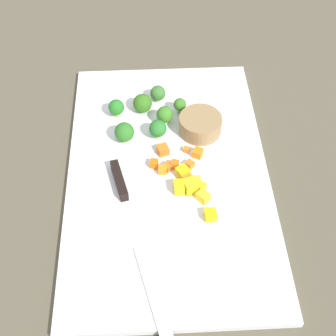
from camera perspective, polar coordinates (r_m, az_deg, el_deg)
The scene contains 27 objects.
ground_plane at distance 0.84m, azimuth 0.00°, elevation -0.96°, with size 4.00×4.00×0.00m, color brown.
cutting_board at distance 0.84m, azimuth 0.00°, elevation -0.70°, with size 0.56×0.34×0.01m, color white.
prep_bowl at distance 0.89m, azimuth 3.82°, elevation 5.12°, with size 0.08×0.08×0.03m, color olive.
chef_knife at distance 0.77m, azimuth -4.52°, elevation -5.53°, with size 0.34×0.10×0.02m.
carrot_dice_0 at distance 0.85m, azimuth 3.54°, elevation 1.77°, with size 0.02×0.02×0.01m, color orange.
carrot_dice_1 at distance 0.81m, azimuth 2.37°, elevation -1.38°, with size 0.02×0.02×0.02m, color orange.
carrot_dice_2 at distance 0.84m, azimuth -1.66°, elevation 0.53°, with size 0.01×0.01×0.01m, color orange.
carrot_dice_3 at distance 0.83m, azimuth -0.65°, elevation -0.36°, with size 0.01×0.01×0.01m, color orange.
carrot_dice_4 at distance 0.84m, azimuth 0.80°, elevation 0.43°, with size 0.01×0.01×0.01m, color orange.
carrot_dice_5 at distance 0.83m, azimuth -0.04°, elevation 0.16°, with size 0.02×0.01×0.01m, color orange.
carrot_dice_6 at distance 0.84m, azimuth 2.58°, elevation 0.43°, with size 0.01×0.01×0.01m, color orange.
carrot_dice_7 at distance 0.86m, azimuth -0.60°, elevation 2.14°, with size 0.02×0.02×0.01m, color orange.
carrot_dice_8 at distance 0.86m, azimuth 2.16°, elevation 2.19°, with size 0.01×0.01×0.01m, color orange.
pepper_dice_0 at distance 0.81m, azimuth 3.89°, elevation -2.20°, with size 0.02×0.02×0.01m, color yellow.
pepper_dice_1 at distance 0.80m, azimuth 1.29°, elevation -2.28°, with size 0.02×0.02×0.02m, color yellow.
pepper_dice_2 at distance 0.80m, azimuth 2.62°, elevation -2.15°, with size 0.02×0.02×0.02m, color yellow.
pepper_dice_3 at distance 0.82m, azimuth 3.44°, elevation -1.42°, with size 0.01×0.01×0.01m, color yellow.
pepper_dice_4 at distance 0.77m, azimuth 5.01°, elevation -5.52°, with size 0.02×0.02×0.02m, color yellow.
pepper_dice_5 at distance 0.82m, azimuth 1.72°, elevation -0.49°, with size 0.02×0.02×0.02m, color yellow.
pepper_dice_6 at distance 0.79m, azimuth 4.15°, elevation -3.38°, with size 0.02×0.02×0.02m, color yellow.
broccoli_floret_0 at distance 0.90m, azimuth -0.69°, elevation 6.27°, with size 0.03×0.03×0.04m.
broccoli_floret_1 at distance 0.87m, azimuth -1.21°, elevation 4.64°, with size 0.03×0.03×0.04m.
broccoli_floret_2 at distance 0.87m, azimuth -5.16°, elevation 4.20°, with size 0.04×0.04×0.04m.
broccoli_floret_3 at distance 0.92m, azimuth 1.40°, elevation 7.43°, with size 0.02×0.02×0.03m.
broccoli_floret_4 at distance 0.93m, azimuth -3.01°, elevation 7.59°, with size 0.04×0.04×0.04m.
broccoli_floret_5 at distance 0.92m, azimuth -6.09°, elevation 7.09°, with size 0.03×0.03×0.04m.
broccoli_floret_6 at distance 0.95m, azimuth -1.20°, elevation 8.77°, with size 0.03×0.03×0.03m.
Camera 1 is at (0.53, -0.03, 0.66)m, focal length 51.84 mm.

